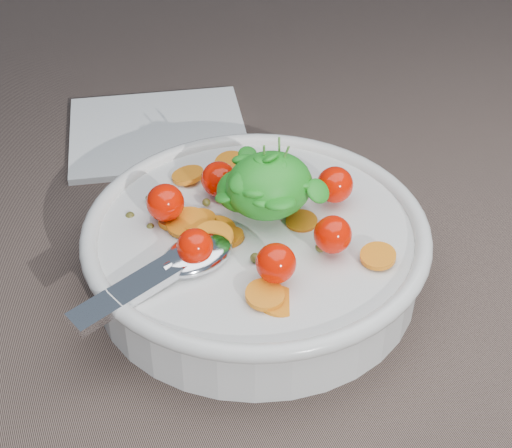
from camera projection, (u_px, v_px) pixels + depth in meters
name	position (u px, v px, depth m)	size (l,w,h in m)	color
ground	(265.00, 259.00, 0.62)	(6.00, 6.00, 0.00)	brown
bowl	(256.00, 247.00, 0.58)	(0.27, 0.25, 0.11)	silver
napkin	(158.00, 132.00, 0.76)	(0.17, 0.15, 0.01)	white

